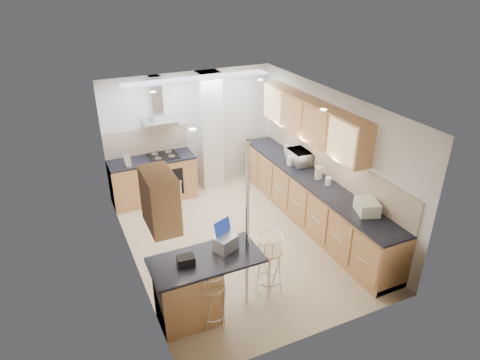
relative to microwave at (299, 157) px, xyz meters
name	(u,v)px	position (x,y,z in m)	size (l,w,h in m)	color
ground	(238,240)	(-1.58, -0.64, -1.06)	(4.80, 4.80, 0.00)	#D4B38D
room_shell	(246,149)	(-1.26, -0.26, 0.48)	(3.64, 4.84, 2.51)	silver
right_counter	(311,200)	(-0.08, -0.64, -0.60)	(0.63, 4.40, 0.92)	#B27347
back_counter	(153,179)	(-2.53, 1.46, -0.60)	(1.70, 0.63, 0.92)	#B27347
peninsula	(207,287)	(-2.71, -2.09, -0.58)	(1.47, 0.72, 0.94)	#B27347
microwave	(299,157)	(0.00, 0.00, 0.00)	(0.50, 0.34, 0.28)	silver
laptop	(226,243)	(-2.39, -2.01, -0.02)	(0.29, 0.22, 0.20)	#96989D
bag	(186,260)	(-2.98, -2.09, -0.06)	(0.22, 0.16, 0.12)	black
bar_stool_near	(212,299)	(-2.72, -2.32, -0.61)	(0.37, 0.37, 0.89)	tan
bar_stool_end	(269,265)	(-1.73, -2.04, -0.57)	(0.40, 0.40, 0.98)	tan
jar_a	(290,160)	(-0.18, 0.04, -0.05)	(0.12, 0.12, 0.17)	beige
jar_b	(287,149)	(0.09, 0.61, -0.07)	(0.11, 0.11, 0.14)	beige
jar_c	(319,173)	(-0.01, -0.69, -0.03)	(0.14, 0.14, 0.22)	beige
jar_d	(328,181)	(-0.01, -0.98, -0.07)	(0.10, 0.10, 0.15)	silver
bread_bin	(367,207)	(-0.01, -2.01, -0.04)	(0.31, 0.39, 0.21)	beige
kettle	(128,161)	(-3.02, 1.27, -0.02)	(0.16, 0.16, 0.24)	#B9BBBE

